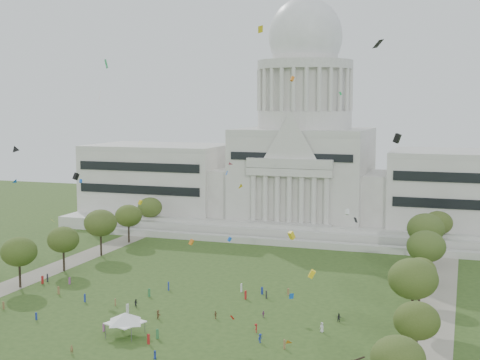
% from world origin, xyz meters
% --- Properties ---
extents(ground, '(400.00, 400.00, 0.00)m').
position_xyz_m(ground, '(0.00, 0.00, 0.00)').
color(ground, '#304B1C').
rests_on(ground, ground).
extents(capitol, '(160.00, 64.50, 91.30)m').
position_xyz_m(capitol, '(0.00, 113.59, 22.30)').
color(capitol, '#B9B7AE').
rests_on(capitol, ground).
extents(path_left, '(8.00, 160.00, 0.04)m').
position_xyz_m(path_left, '(-48.00, 30.00, 0.02)').
color(path_left, gray).
rests_on(path_left, ground).
extents(path_right, '(8.00, 160.00, 0.04)m').
position_xyz_m(path_right, '(48.00, 30.00, 0.02)').
color(path_right, gray).
rests_on(path_right, ground).
extents(row_tree_r_0, '(7.67, 7.67, 10.91)m').
position_xyz_m(row_tree_r_0, '(44.94, -19.59, 7.75)').
color(row_tree_r_0, black).
rests_on(row_tree_r_0, ground).
extents(row_tree_r_1, '(7.58, 7.58, 10.78)m').
position_xyz_m(row_tree_r_1, '(46.22, -1.75, 7.66)').
color(row_tree_r_1, black).
rests_on(row_tree_r_1, ground).
extents(row_tree_l_2, '(8.42, 8.42, 11.97)m').
position_xyz_m(row_tree_l_2, '(-45.04, 17.30, 8.51)').
color(row_tree_l_2, black).
rests_on(row_tree_l_2, ground).
extents(row_tree_r_2, '(9.55, 9.55, 13.58)m').
position_xyz_m(row_tree_r_2, '(44.17, 17.44, 9.66)').
color(row_tree_r_2, black).
rests_on(row_tree_r_2, ground).
extents(row_tree_l_3, '(8.12, 8.12, 11.55)m').
position_xyz_m(row_tree_l_3, '(-44.09, 33.92, 8.21)').
color(row_tree_l_3, black).
rests_on(row_tree_l_3, ground).
extents(row_tree_r_3, '(7.01, 7.01, 9.98)m').
position_xyz_m(row_tree_r_3, '(44.40, 34.48, 7.08)').
color(row_tree_r_3, black).
rests_on(row_tree_r_3, ground).
extents(row_tree_l_4, '(9.29, 9.29, 13.21)m').
position_xyz_m(row_tree_l_4, '(-44.08, 52.42, 9.39)').
color(row_tree_l_4, black).
rests_on(row_tree_l_4, ground).
extents(row_tree_r_4, '(9.19, 9.19, 13.06)m').
position_xyz_m(row_tree_r_4, '(44.76, 50.04, 9.29)').
color(row_tree_r_4, black).
rests_on(row_tree_r_4, ground).
extents(row_tree_l_5, '(8.33, 8.33, 11.85)m').
position_xyz_m(row_tree_l_5, '(-45.22, 71.01, 8.42)').
color(row_tree_l_5, black).
rests_on(row_tree_l_5, ground).
extents(row_tree_r_5, '(9.82, 9.82, 13.96)m').
position_xyz_m(row_tree_r_5, '(43.49, 70.19, 9.93)').
color(row_tree_r_5, black).
rests_on(row_tree_r_5, ground).
extents(row_tree_l_6, '(8.19, 8.19, 11.64)m').
position_xyz_m(row_tree_l_6, '(-46.87, 89.14, 8.27)').
color(row_tree_l_6, black).
rests_on(row_tree_l_6, ground).
extents(row_tree_r_6, '(8.42, 8.42, 11.97)m').
position_xyz_m(row_tree_r_6, '(45.96, 88.13, 8.51)').
color(row_tree_r_6, black).
rests_on(row_tree_r_6, ground).
extents(event_tent, '(10.07, 10.07, 4.47)m').
position_xyz_m(event_tent, '(-5.84, -4.03, 3.47)').
color(event_tent, '#4C4C4C').
rests_on(event_tent, ground).
extents(person_0, '(1.12, 1.05, 1.92)m').
position_xyz_m(person_0, '(28.34, 9.41, 0.96)').
color(person_0, silver).
rests_on(person_0, ground).
extents(person_2, '(1.02, 0.89, 1.78)m').
position_xyz_m(person_2, '(30.34, 16.31, 0.89)').
color(person_2, '#26262B').
rests_on(person_2, ground).
extents(person_3, '(0.65, 1.14, 1.70)m').
position_xyz_m(person_3, '(16.61, 5.34, 0.85)').
color(person_3, '#B21E1E').
rests_on(person_3, ground).
extents(person_4, '(0.81, 1.05, 1.59)m').
position_xyz_m(person_4, '(6.58, 10.40, 0.79)').
color(person_4, olive).
rests_on(person_4, ground).
extents(person_5, '(1.73, 1.64, 1.85)m').
position_xyz_m(person_5, '(-4.27, 6.60, 0.92)').
color(person_5, olive).
rests_on(person_5, ground).
extents(person_6, '(0.67, 0.85, 1.51)m').
position_xyz_m(person_6, '(4.42, -12.71, 0.76)').
color(person_6, navy).
rests_on(person_6, ground).
extents(person_7, '(0.69, 0.64, 1.55)m').
position_xyz_m(person_7, '(-10.24, -15.11, 0.77)').
color(person_7, olive).
rests_on(person_7, ground).
extents(person_8, '(0.96, 0.78, 1.71)m').
position_xyz_m(person_8, '(-12.18, 12.28, 0.86)').
color(person_8, '#26262B').
rests_on(person_8, ground).
extents(person_9, '(0.94, 1.23, 1.70)m').
position_xyz_m(person_9, '(18.99, 0.33, 0.85)').
color(person_9, navy).
rests_on(person_9, ground).
extents(person_10, '(0.73, 0.93, 1.40)m').
position_xyz_m(person_10, '(15.36, 14.31, 0.70)').
color(person_10, '#994C8C').
rests_on(person_10, ground).
extents(distant_crowd, '(66.40, 38.51, 1.95)m').
position_xyz_m(distant_crowd, '(-14.54, 13.85, 0.89)').
color(distant_crowd, '#994C8C').
rests_on(distant_crowd, ground).
extents(kite_swarm, '(85.44, 101.62, 65.18)m').
position_xyz_m(kite_swarm, '(-2.79, 9.72, 26.08)').
color(kite_swarm, green).
rests_on(kite_swarm, ground).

